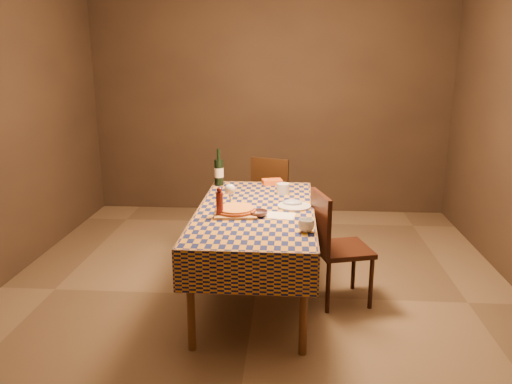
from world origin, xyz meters
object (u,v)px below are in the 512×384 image
dining_table (256,218)px  cutting_board (236,212)px  white_plate (294,206)px  pizza (236,209)px  bowl (259,213)px  chair_far (273,193)px  wine_bottle (219,172)px  chair_right (333,242)px

dining_table → cutting_board: size_ratio=5.66×
white_plate → pizza: bearing=-154.9°
bowl → white_plate: bowl is taller
pizza → chair_far: size_ratio=0.41×
cutting_board → wine_bottle: (-0.26, 0.89, 0.12)m
cutting_board → chair_far: size_ratio=0.35×
wine_bottle → white_plate: bearing=-43.5°
bowl → chair_right: size_ratio=0.15×
dining_table → chair_right: 0.65m
cutting_board → pizza: 0.03m
cutting_board → wine_bottle: size_ratio=0.93×
chair_right → bowl: bearing=-166.8°
cutting_board → pizza: bearing=0.0°
wine_bottle → chair_right: (1.04, -0.81, -0.38)m
wine_bottle → bowl: bearing=-64.8°
wine_bottle → white_plate: wine_bottle is taller
pizza → chair_right: bearing=6.6°
pizza → bowl: 0.19m
pizza → white_plate: pizza is taller
dining_table → white_plate: bearing=14.7°
wine_bottle → pizza: bearing=-73.8°
white_plate → chair_far: chair_far is taller
cutting_board → chair_right: (0.78, 0.09, -0.26)m
chair_far → wine_bottle: bearing=-127.5°
dining_table → bowl: (0.04, -0.18, 0.10)m
wine_bottle → chair_far: 0.90m
dining_table → wine_bottle: bearing=118.0°
wine_bottle → chair_right: wine_bottle is taller
pizza → white_plate: bearing=25.1°
pizza → white_plate: (0.46, 0.21, -0.03)m
dining_table → pizza: (-0.15, -0.13, 0.11)m
pizza → cutting_board: bearing=0.0°
dining_table → bowl: bearing=-78.2°
dining_table → chair_far: size_ratio=1.98×
bowl → chair_far: (0.05, 1.60, -0.27)m
chair_far → bowl: bearing=-92.0°
white_plate → chair_right: bearing=-21.5°
cutting_board → chair_right: 0.82m
chair_far → pizza: bearing=-98.8°
wine_bottle → chair_far: (0.50, 0.65, -0.38)m
chair_right → chair_far: bearing=110.2°
cutting_board → chair_far: chair_far is taller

